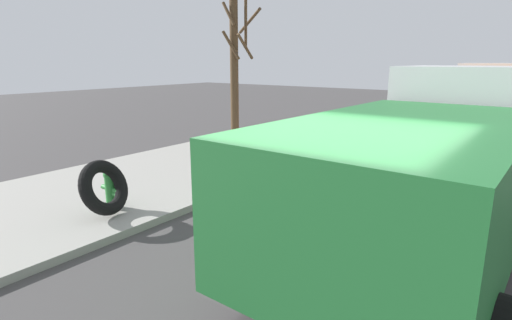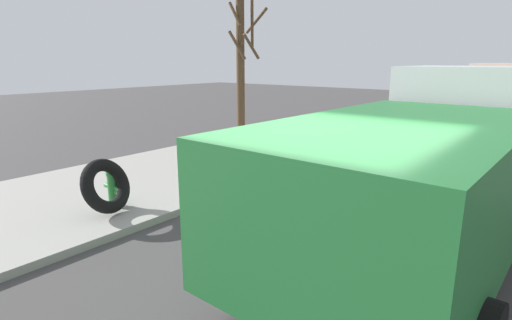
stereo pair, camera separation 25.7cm
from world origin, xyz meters
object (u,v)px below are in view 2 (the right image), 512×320
object	(u,v)px
bare_tree	(241,69)
dump_truck_green	(431,165)
loose_tire	(106,186)
dump_truck_orange	(496,103)
fire_hydrant	(113,186)

from	to	relation	value
bare_tree	dump_truck_green	bearing A→B (deg)	-119.49
loose_tire	bare_tree	xyz separation A→B (m)	(6.13, 1.77, 2.12)
bare_tree	loose_tire	bearing A→B (deg)	-163.89
dump_truck_green	dump_truck_orange	distance (m)	10.88
dump_truck_green	dump_truck_orange	size ratio (longest dim) A/B	0.99
loose_tire	dump_truck_orange	distance (m)	13.71
loose_tire	bare_tree	distance (m)	6.73
dump_truck_orange	bare_tree	size ratio (longest dim) A/B	1.41
dump_truck_orange	loose_tire	bearing A→B (deg)	160.52
loose_tire	bare_tree	bearing A→B (deg)	16.11
fire_hydrant	dump_truck_orange	world-z (taller)	dump_truck_orange
fire_hydrant	bare_tree	size ratio (longest dim) A/B	0.16
loose_tire	dump_truck_green	world-z (taller)	dump_truck_green
dump_truck_orange	bare_tree	xyz separation A→B (m)	(-6.76, 6.33, 1.22)
dump_truck_green	loose_tire	bearing A→B (deg)	110.62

